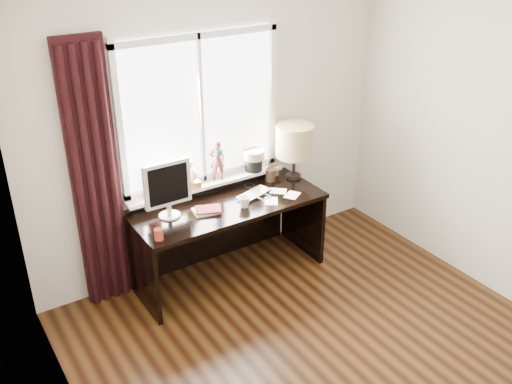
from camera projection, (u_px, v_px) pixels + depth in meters
floor at (355, 380)px, 4.10m from camera, size 3.50×4.00×0.00m
ceiling at (395, 4)px, 2.94m from camera, size 3.50×4.00×0.00m
wall_back at (215, 128)px, 5.02m from camera, size 3.50×0.00×2.60m
wall_left at (95, 323)px, 2.68m from camera, size 0.00×4.00×2.60m
laptop at (254, 194)px, 5.06m from camera, size 0.39×0.31×0.03m
mug at (244, 201)px, 4.85m from camera, size 0.14×0.14×0.10m
red_cup at (159, 234)px, 4.38m from camera, size 0.07×0.07×0.09m
window at (204, 132)px, 4.92m from camera, size 1.52×0.21×1.40m
curtain at (96, 181)px, 4.49m from camera, size 0.38×0.09×2.25m
desk at (223, 222)px, 5.13m from camera, size 1.70×0.70×0.75m
monitor at (167, 186)px, 4.60m from camera, size 0.40×0.18×0.49m
notebook_stack at (207, 210)px, 4.79m from camera, size 0.26×0.22×0.03m
brush_holder at (271, 175)px, 5.31m from camera, size 0.09×0.09×0.25m
icon_frame at (275, 170)px, 5.39m from camera, size 0.10×0.04×0.13m
table_lamp at (295, 142)px, 5.24m from camera, size 0.35×0.35×0.52m
loose_papers at (281, 196)px, 5.06m from camera, size 0.40×0.31×0.00m
desk_cables at (260, 191)px, 5.14m from camera, size 0.18×0.38×0.01m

